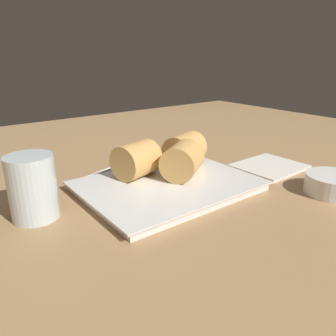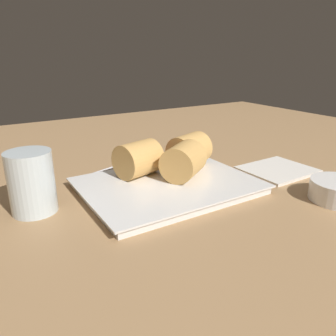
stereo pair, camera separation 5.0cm
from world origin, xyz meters
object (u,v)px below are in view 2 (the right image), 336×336
spoon (142,156)px  drinking_glass (32,182)px  napkin (277,170)px  serving_plate (168,186)px

spoon → drinking_glass: bearing=29.6°
napkin → spoon: bearing=-47.9°
spoon → drinking_glass: (24.84, 14.10, 3.87)cm
serving_plate → spoon: 18.07cm
serving_plate → napkin: size_ratio=2.15×
drinking_glass → serving_plate: bearing=170.4°
serving_plate → drinking_glass: 21.39cm
spoon → drinking_glass: 28.82cm
serving_plate → drinking_glass: size_ratio=3.10×
napkin → drinking_glass: 44.62cm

